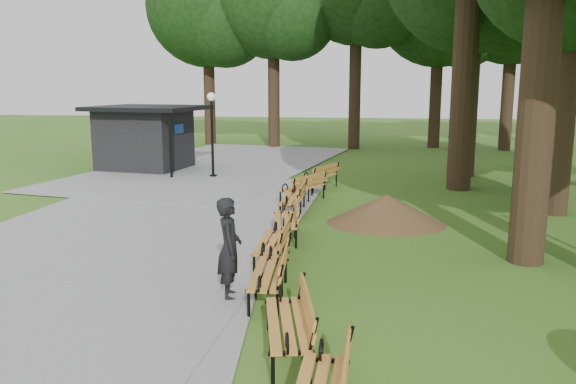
# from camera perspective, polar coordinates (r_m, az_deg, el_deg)

# --- Properties ---
(ground) EXTENTS (100.00, 100.00, 0.00)m
(ground) POSITION_cam_1_polar(r_m,az_deg,el_deg) (10.97, -1.78, -8.28)
(ground) COLOR #34601B
(ground) RESTS_ON ground
(path) EXTENTS (12.00, 38.00, 0.06)m
(path) POSITION_cam_1_polar(r_m,az_deg,el_deg) (14.87, -15.04, -3.43)
(path) COLOR gray
(path) RESTS_ON ground
(person) EXTENTS (0.55, 0.71, 1.72)m
(person) POSITION_cam_1_polar(r_m,az_deg,el_deg) (9.71, -5.77, -5.53)
(person) COLOR black
(person) RESTS_ON ground
(kiosk) EXTENTS (4.71, 4.25, 2.63)m
(kiosk) POSITION_cam_1_polar(r_m,az_deg,el_deg) (24.82, -13.89, 5.18)
(kiosk) COLOR black
(kiosk) RESTS_ON ground
(lamp_post) EXTENTS (0.32, 0.32, 3.20)m
(lamp_post) POSITION_cam_1_polar(r_m,az_deg,el_deg) (22.09, -7.49, 7.32)
(lamp_post) COLOR black
(lamp_post) RESTS_ON ground
(dirt_mound) EXTENTS (2.53, 2.53, 0.76)m
(dirt_mound) POSITION_cam_1_polar(r_m,az_deg,el_deg) (15.04, 9.62, -1.68)
(dirt_mound) COLOR #47301C
(dirt_mound) RESTS_ON ground
(bench_1) EXTENTS (1.02, 1.99, 0.88)m
(bench_1) POSITION_cam_1_polar(r_m,az_deg,el_deg) (7.84, -0.09, -12.81)
(bench_1) COLOR #B9732A
(bench_1) RESTS_ON ground
(bench_2) EXTENTS (0.78, 1.94, 0.88)m
(bench_2) POSITION_cam_1_polar(r_m,az_deg,el_deg) (9.75, -1.92, -8.01)
(bench_2) COLOR #B9732A
(bench_2) RESTS_ON ground
(bench_3) EXTENTS (0.69, 1.92, 0.88)m
(bench_3) POSITION_cam_1_polar(r_m,az_deg,el_deg) (11.52, -1.55, -5.04)
(bench_3) COLOR #B9732A
(bench_3) RESTS_ON ground
(bench_4) EXTENTS (0.95, 1.98, 0.88)m
(bench_4) POSITION_cam_1_polar(r_m,az_deg,el_deg) (13.43, -0.26, -2.76)
(bench_4) COLOR #B9732A
(bench_4) RESTS_ON ground
(bench_5) EXTENTS (0.66, 1.91, 0.88)m
(bench_5) POSITION_cam_1_polar(r_m,az_deg,el_deg) (15.84, 0.46, -0.68)
(bench_5) COLOR #B9732A
(bench_5) RESTS_ON ground
(bench_6) EXTENTS (1.46, 1.98, 0.88)m
(bench_6) POSITION_cam_1_polar(r_m,az_deg,el_deg) (17.52, 1.44, 0.41)
(bench_6) COLOR #B9732A
(bench_6) RESTS_ON ground
(bench_7) EXTENTS (1.35, 2.00, 0.88)m
(bench_7) POSITION_cam_1_polar(r_m,az_deg,el_deg) (19.64, 3.09, 1.52)
(bench_7) COLOR #B9732A
(bench_7) RESTS_ON ground
(tree_backdrop) EXTENTS (35.73, 9.79, 15.79)m
(tree_backdrop) POSITION_cam_1_polar(r_m,az_deg,el_deg) (33.91, 17.54, 17.55)
(tree_backdrop) COLOR black
(tree_backdrop) RESTS_ON ground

